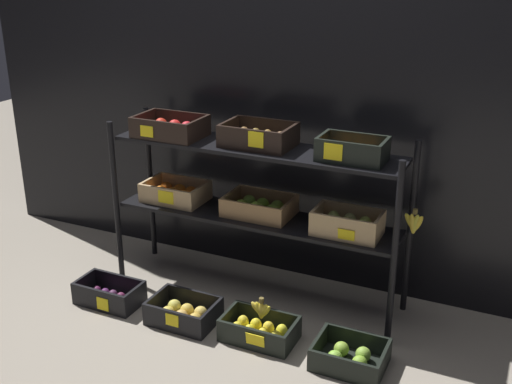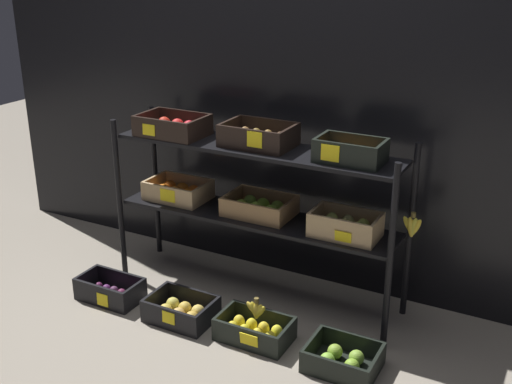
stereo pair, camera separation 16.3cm
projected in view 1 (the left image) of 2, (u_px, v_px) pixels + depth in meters
ground_plane at (256, 292)px, 3.58m from camera, size 10.00×10.00×0.00m
storefront_wall at (284, 97)px, 3.52m from camera, size 3.99×0.12×2.09m
display_rack at (255, 182)px, 3.34m from camera, size 1.70×0.38×0.98m
crate_ground_plum at (110, 295)px, 3.45m from camera, size 0.35×0.21×0.13m
crate_ground_apple_gold at (184, 313)px, 3.28m from camera, size 0.35×0.25×0.12m
crate_ground_lemon at (259, 331)px, 3.13m from camera, size 0.36×0.23×0.12m
crate_ground_apple_green at (350, 357)px, 2.93m from camera, size 0.33×0.26×0.11m
banana_bunch_loose at (261, 310)px, 3.07m from camera, size 0.13×0.04×0.12m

